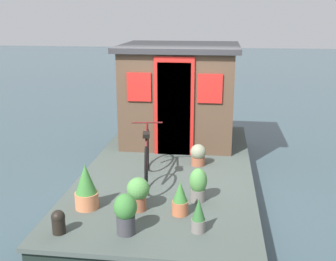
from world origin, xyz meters
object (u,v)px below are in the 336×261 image
(potted_plant_basil, at_px, (180,199))
(potted_plant_lavender, at_px, (86,187))
(potted_plant_mint, at_px, (198,155))
(mooring_bollard, at_px, (58,221))
(houseboat_cabin, at_px, (180,93))
(potted_plant_rosemary, at_px, (138,192))
(bicycle, at_px, (147,156))
(potted_plant_thyme, at_px, (199,216))
(potted_plant_sage, at_px, (198,184))
(potted_plant_fern, at_px, (126,213))

(potted_plant_basil, height_order, potted_plant_lavender, potted_plant_lavender)
(potted_plant_mint, xyz_separation_m, mooring_bollard, (-2.50, 1.51, -0.04))
(houseboat_cabin, distance_m, potted_plant_mint, 1.76)
(potted_plant_rosemary, bearing_deg, houseboat_cabin, -3.66)
(bicycle, height_order, potted_plant_mint, bicycle)
(potted_plant_thyme, bearing_deg, potted_plant_lavender, 74.14)
(bicycle, xyz_separation_m, potted_plant_basil, (-1.09, -0.63, -0.17))
(potted_plant_rosemary, relative_size, mooring_bollard, 1.55)
(potted_plant_sage, bearing_deg, potted_plant_fern, 141.51)
(potted_plant_lavender, bearing_deg, houseboat_cabin, -15.38)
(potted_plant_fern, distance_m, mooring_bollard, 0.81)
(potted_plant_basil, height_order, potted_plant_fern, potted_plant_fern)
(potted_plant_sage, bearing_deg, potted_plant_basil, 154.60)
(houseboat_cabin, bearing_deg, mooring_bollard, 165.50)
(potted_plant_fern, bearing_deg, potted_plant_thyme, -79.65)
(potted_plant_thyme, distance_m, potted_plant_mint, 2.25)
(potted_plant_fern, height_order, potted_plant_sage, potted_plant_fern)
(bicycle, bearing_deg, mooring_bollard, 156.73)
(potted_plant_sage, bearing_deg, mooring_bollard, 124.60)
(potted_plant_mint, bearing_deg, houseboat_cabin, 17.76)
(potted_plant_lavender, relative_size, potted_plant_mint, 1.67)
(potted_plant_basil, distance_m, potted_plant_sage, 0.48)
(potted_plant_thyme, height_order, potted_plant_lavender, potted_plant_lavender)
(potted_plant_sage, xyz_separation_m, potted_plant_lavender, (-0.41, 1.47, 0.05))
(houseboat_cabin, relative_size, bicycle, 1.41)
(houseboat_cabin, relative_size, potted_plant_thyme, 5.38)
(houseboat_cabin, bearing_deg, potted_plant_rosemary, 176.34)
(potted_plant_sage, bearing_deg, potted_plant_rosemary, 116.61)
(houseboat_cabin, distance_m, potted_plant_rosemary, 3.37)
(potted_plant_basil, relative_size, potted_plant_thyme, 1.06)
(potted_plant_lavender, bearing_deg, potted_plant_sage, -74.30)
(potted_plant_fern, xyz_separation_m, potted_plant_mint, (2.40, -0.72, -0.08))
(potted_plant_lavender, bearing_deg, potted_plant_fern, -131.15)
(bicycle, bearing_deg, potted_plant_thyme, -149.28)
(potted_plant_mint, bearing_deg, mooring_bollard, 148.83)
(bicycle, bearing_deg, potted_plant_basil, -149.98)
(potted_plant_lavender, distance_m, mooring_bollard, 0.71)
(bicycle, xyz_separation_m, potted_plant_sage, (-0.66, -0.84, -0.14))
(potted_plant_basil, xyz_separation_m, mooring_bollard, (-0.66, 1.39, -0.06))
(potted_plant_sage, xyz_separation_m, potted_plant_mint, (1.40, 0.08, -0.05))
(potted_plant_rosemary, relative_size, potted_plant_mint, 1.22)
(potted_plant_lavender, bearing_deg, potted_plant_basil, -91.03)
(houseboat_cabin, relative_size, potted_plant_lavender, 3.72)
(bicycle, distance_m, potted_plant_fern, 1.66)
(bicycle, height_order, potted_plant_sage, bicycle)
(potted_plant_basil, bearing_deg, potted_plant_mint, -3.95)
(potted_plant_mint, relative_size, mooring_bollard, 1.27)
(potted_plant_fern, xyz_separation_m, potted_plant_sage, (1.00, -0.80, -0.03))
(potted_plant_rosemary, distance_m, mooring_bollard, 1.09)
(bicycle, bearing_deg, potted_plant_mint, -45.49)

